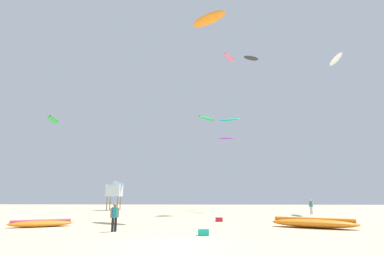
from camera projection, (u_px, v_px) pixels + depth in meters
name	position (u px, v px, depth m)	size (l,w,h in m)	color
ground_plane	(173.00, 245.00, 12.78)	(120.00, 120.00, 0.00)	beige
person_foreground	(115.00, 215.00, 17.68)	(0.43, 0.36, 1.56)	black
person_midground	(311.00, 205.00, 34.45)	(0.37, 0.44, 1.60)	silver
kite_grounded_near	(314.00, 223.00, 19.53)	(5.36, 3.76, 0.64)	orange
kite_grounded_mid	(41.00, 223.00, 20.25)	(4.01, 2.89, 0.51)	orange
lifeguard_tower	(114.00, 188.00, 44.45)	(2.30, 2.30, 4.15)	#8C704C
cooler_box	(219.00, 220.00, 24.35)	(0.56, 0.36, 0.32)	red
gear_bag	(204.00, 232.00, 15.81)	(0.56, 0.36, 0.32)	#19B29E
kite_aloft_0	(209.00, 19.00, 30.72)	(3.83, 3.24, 0.88)	orange
kite_aloft_1	(227.00, 138.00, 39.93)	(2.19, 0.74, 0.28)	purple
kite_aloft_2	(251.00, 58.00, 53.32)	(3.00, 2.04, 0.70)	#2D2D33
kite_aloft_3	(229.00, 58.00, 39.80)	(2.01, 2.74, 0.34)	#E5598C
kite_aloft_4	(336.00, 59.00, 39.94)	(1.51, 4.04, 0.66)	white
kite_aloft_5	(229.00, 120.00, 43.94)	(3.21, 1.77, 0.61)	#19B29E
kite_aloft_6	(207.00, 119.00, 34.89)	(2.37, 2.70, 0.60)	green
kite_aloft_7	(53.00, 120.00, 32.76)	(1.54, 3.21, 0.37)	green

